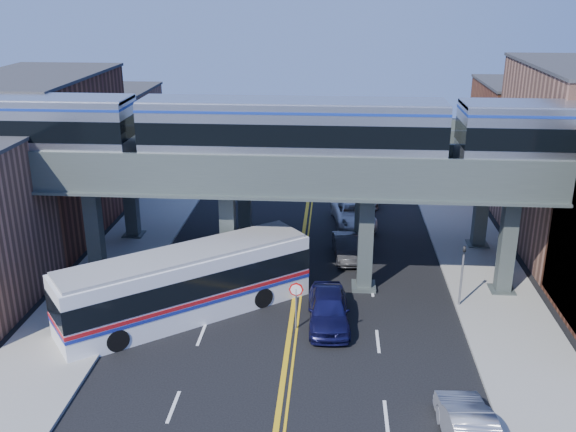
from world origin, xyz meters
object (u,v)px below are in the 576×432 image
car_parked_curb (469,430)px  car_lane_c (354,213)px  stop_sign (296,298)px  transit_bus (187,285)px  transit_train (292,130)px  car_lane_d (365,193)px  car_lane_b (346,247)px  car_lane_a (328,309)px  traffic_signal (462,269)px

car_parked_curb → car_lane_c: bearing=-84.3°
stop_sign → transit_bus: transit_bus is taller
transit_train → car_parked_curb: (7.78, -13.66, -8.59)m
car_lane_c → car_lane_d: 5.48m
transit_train → car_parked_curb: bearing=-60.3°
car_lane_b → car_lane_a: bearing=-102.5°
transit_train → car_lane_b: 10.29m
stop_sign → car_parked_curb: stop_sign is taller
car_lane_a → car_lane_d: (2.70, 20.56, -0.13)m
stop_sign → car_lane_b: stop_sign is taller
stop_sign → car_lane_a: size_ratio=0.50×
car_lane_b → car_parked_curb: (4.50, -18.06, 0.11)m
car_lane_d → transit_bus: bearing=-116.2°
car_lane_a → car_lane_b: (1.04, 8.84, -0.17)m
traffic_signal → car_lane_b: bearing=134.0°
car_lane_a → transit_train: bearing=114.0°
traffic_signal → car_lane_a: traffic_signal is taller
traffic_signal → car_lane_a: bearing=-161.4°
traffic_signal → car_parked_curb: size_ratio=0.80×
car_lane_d → car_parked_curb: car_parked_curb is taller
stop_sign → car_lane_d: (4.37, 21.13, -0.99)m
car_lane_a → car_lane_d: bearing=79.7°
transit_train → transit_bus: bearing=-143.2°
car_lane_b → car_lane_d: 11.84m
traffic_signal → car_lane_d: traffic_signal is taller
transit_train → stop_sign: 9.17m
transit_train → car_lane_a: size_ratio=9.68×
stop_sign → car_lane_b: size_ratio=0.59×
car_lane_c → car_lane_b: bearing=-103.2°
stop_sign → car_lane_d: 21.60m
car_lane_b → car_parked_curb: bearing=-81.8°
stop_sign → traffic_signal: size_ratio=0.64×
car_lane_a → car_lane_d: 20.74m
transit_train → car_lane_b: bearing=53.3°
traffic_signal → car_parked_curb: 11.87m
stop_sign → car_parked_curb: bearing=-50.2°
transit_train → car_parked_curb: 17.91m
traffic_signal → car_lane_c: size_ratio=0.68×
stop_sign → car_parked_curb: size_ratio=0.52×
transit_train → transit_bus: (-5.35, -4.01, -7.60)m
transit_bus → car_parked_curb: bearing=-73.6°
traffic_signal → car_lane_a: (-7.23, -2.43, -1.40)m
stop_sign → traffic_signal: 9.41m
car_lane_a → stop_sign: bearing=-164.1°
transit_bus → car_lane_b: bearing=7.0°
car_lane_b → stop_sign: bearing=-111.9°
car_lane_c → car_lane_d: size_ratio=1.14×
transit_train → car_parked_curb: transit_train is taller
transit_bus → car_lane_a: (7.59, -0.43, -0.93)m
transit_bus → car_parked_curb: size_ratio=2.52×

